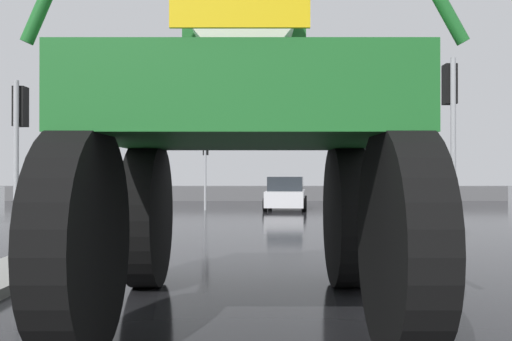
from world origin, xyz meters
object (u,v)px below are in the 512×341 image
object	(u,v)px
traffic_signal_near_left	(22,128)
traffic_signal_near_right	(454,111)
sedan_ahead	(288,194)
oversize_sprayer	(247,133)
traffic_signal_far_left	(208,155)

from	to	relation	value
traffic_signal_near_left	traffic_signal_near_right	world-z (taller)	traffic_signal_near_right
traffic_signal_near_left	sedan_ahead	bearing A→B (deg)	66.32
oversize_sprayer	sedan_ahead	xyz separation A→B (m)	(1.52, 19.61, -1.43)
oversize_sprayer	traffic_signal_far_left	bearing A→B (deg)	6.44
sedan_ahead	traffic_signal_far_left	xyz separation A→B (m)	(-3.69, -0.29, 1.80)
sedan_ahead	traffic_signal_far_left	bearing A→B (deg)	100.45
sedan_ahead	traffic_signal_near_right	world-z (taller)	traffic_signal_near_right
sedan_ahead	traffic_signal_near_right	size ratio (longest dim) A/B	1.05
oversize_sprayer	sedan_ahead	distance (m)	19.72
oversize_sprayer	traffic_signal_far_left	distance (m)	19.44
traffic_signal_near_left	traffic_signal_far_left	xyz separation A→B (m)	(2.65, 14.16, -0.11)
oversize_sprayer	traffic_signal_near_right	size ratio (longest dim) A/B	1.31
traffic_signal_near_left	traffic_signal_far_left	bearing A→B (deg)	79.39
traffic_signal_near_left	traffic_signal_near_right	bearing A→B (deg)	-0.05
traffic_signal_far_left	traffic_signal_near_right	bearing A→B (deg)	-65.74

